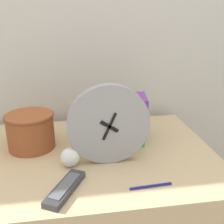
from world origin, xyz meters
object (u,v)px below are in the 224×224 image
object	(u,v)px
book_stack	(114,119)
crumpled_paper_ball	(70,157)
pen	(151,186)
basket	(31,130)
desk_clock	(109,125)
tv_remote	(65,188)

from	to	relation	value
book_stack	crumpled_paper_ball	size ratio (longest dim) A/B	4.02
book_stack	pen	size ratio (longest dim) A/B	2.00
basket	pen	distance (m)	0.52
crumpled_paper_ball	pen	size ratio (longest dim) A/B	0.50
desk_clock	crumpled_paper_ball	bearing A→B (deg)	-177.58
desk_clock	basket	xyz separation A→B (m)	(-0.29, 0.16, -0.07)
basket	crumpled_paper_ball	distance (m)	0.23
desk_clock	crumpled_paper_ball	xyz separation A→B (m)	(-0.14, -0.01, -0.11)
tv_remote	crumpled_paper_ball	world-z (taller)	crumpled_paper_ball
desk_clock	basket	world-z (taller)	desk_clock
desk_clock	basket	distance (m)	0.34
pen	book_stack	bearing A→B (deg)	100.09
basket	pen	xyz separation A→B (m)	(0.40, -0.33, -0.07)
desk_clock	book_stack	distance (m)	0.19
desk_clock	tv_remote	xyz separation A→B (m)	(-0.15, -0.15, -0.13)
crumpled_paper_ball	pen	xyz separation A→B (m)	(0.24, -0.16, -0.03)
tv_remote	crumpled_paper_ball	xyz separation A→B (m)	(0.02, 0.14, 0.02)
pen	crumpled_paper_ball	bearing A→B (deg)	146.21
crumpled_paper_ball	basket	bearing A→B (deg)	132.78
book_stack	basket	distance (m)	0.34
pen	desk_clock	bearing A→B (deg)	122.17
book_stack	tv_remote	world-z (taller)	book_stack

